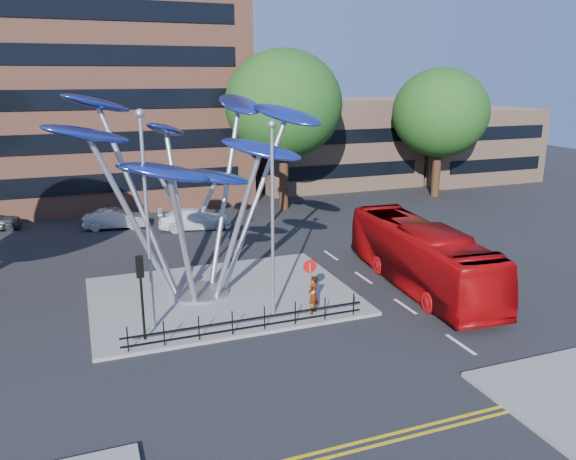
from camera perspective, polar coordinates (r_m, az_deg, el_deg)
name	(u,v)px	position (r m, az deg, el deg)	size (l,w,h in m)	color
ground	(287,350)	(21.94, -0.13, -12.05)	(120.00, 120.00, 0.00)	black
traffic_island	(222,296)	(26.87, -6.67, -6.65)	(12.00, 9.00, 0.15)	slate
double_yellow_near	(360,442)	(17.28, 7.35, -20.56)	(40.00, 0.12, 0.01)	gold
double_yellow_far	(365,448)	(17.07, 7.85, -21.10)	(40.00, 0.12, 0.01)	gold
brick_tower	(74,12)	(50.47, -20.95, 20.02)	(25.00, 15.00, 30.00)	#935740
low_building_near	(334,143)	(53.71, 4.68, 8.83)	(15.00, 8.00, 8.00)	#A87D62
low_building_far	(469,144)	(59.48, 17.95, 8.29)	(12.00, 8.00, 7.00)	#A87D62
tree_right	(284,104)	(42.93, -0.45, 12.64)	(8.80, 8.80, 12.11)	black
tree_far	(440,113)	(49.59, 15.23, 11.41)	(8.00, 8.00, 10.81)	black
leaf_sculpture	(191,151)	(25.57, -9.87, 7.89)	(12.72, 9.54, 9.51)	#9EA0A5
street_lamp_left	(146,203)	(22.37, -14.23, 2.64)	(0.36, 0.36, 8.80)	#9EA0A5
street_lamp_right	(272,203)	(23.02, -1.59, 2.80)	(0.36, 0.36, 8.30)	#9EA0A5
traffic_light_island	(141,280)	(22.13, -14.74, -4.95)	(0.28, 0.18, 3.42)	black
no_entry_sign_island	(310,277)	(24.03, 2.24, -4.82)	(0.60, 0.10, 2.45)	#9EA0A5
pedestrian_railing_front	(249,323)	(22.87, -4.02, -9.36)	(10.00, 0.06, 1.00)	black
red_bus	(421,256)	(28.28, 13.33, -2.58)	(2.67, 11.39, 3.17)	#A00709
pedestrian	(313,295)	(24.37, 2.57, -6.59)	(0.62, 0.41, 1.69)	gray
parked_car_mid	(115,219)	(40.07, -17.15, 1.11)	(1.46, 4.18, 1.38)	#AAADB2
parked_car_right	(195,219)	(38.72, -9.44, 1.14)	(2.00, 4.92, 1.43)	silver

